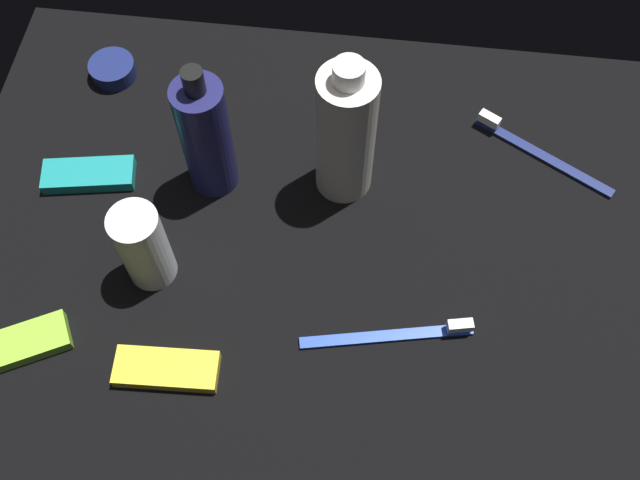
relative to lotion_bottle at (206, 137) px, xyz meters
The scene contains 10 objects.
ground_plane 17.83cm from the lotion_bottle, 31.99° to the right, with size 84.00×64.00×1.20cm, color black.
lotion_bottle is the anchor object (origin of this frame).
bodywash_bottle 14.89cm from the lotion_bottle, ahead, with size 6.37×6.37×19.57cm.
deodorant_stick 13.47cm from the lotion_bottle, 109.48° to the right, with size 5.12×5.12×10.94cm, color silver.
toothbrush_blue 28.99cm from the lotion_bottle, 37.22° to the right, with size 17.86×4.91×2.10cm.
toothbrush_navy 38.34cm from the lotion_bottle, 12.24° to the left, with size 16.26×9.90×2.10cm.
snack_bar_teal 16.21cm from the lotion_bottle, behind, with size 10.40×4.00×1.50cm, color teal.
snack_bar_lime 28.87cm from the lotion_bottle, 125.11° to the right, with size 10.40×4.00×1.50cm, color #8CD133.
snack_bar_yellow 24.60cm from the lotion_bottle, 91.09° to the right, with size 10.40×4.00×1.50cm, color yellow.
cream_tin_left 21.73cm from the lotion_bottle, 138.55° to the left, with size 5.66×5.66×2.09cm, color navy.
Camera 1 is at (4.42, -36.82, 72.38)cm, focal length 41.62 mm.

